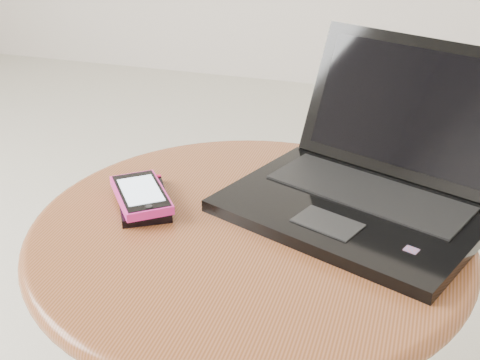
% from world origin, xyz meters
% --- Properties ---
extents(table, '(0.58, 0.58, 0.46)m').
position_xyz_m(table, '(0.01, 0.04, 0.36)').
color(table, '#5E2911').
rests_on(table, ground).
extents(laptop, '(0.41, 0.40, 0.20)m').
position_xyz_m(laptop, '(0.15, 0.14, 0.50)').
color(laptop, black).
rests_on(laptop, table).
extents(phone_black, '(0.12, 0.14, 0.01)m').
position_xyz_m(phone_black, '(-0.14, 0.05, 0.47)').
color(phone_black, black).
rests_on(phone_black, table).
extents(phone_pink, '(0.12, 0.13, 0.01)m').
position_xyz_m(phone_pink, '(-0.14, 0.04, 0.48)').
color(phone_pink, '#E62996').
rests_on(phone_pink, phone_black).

